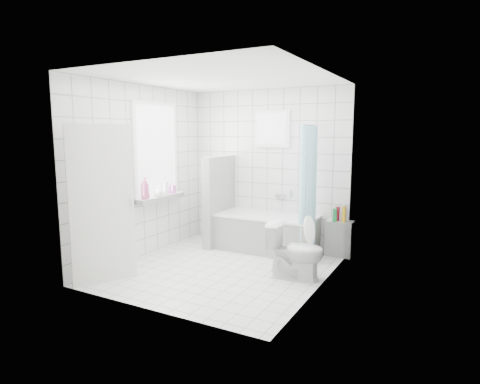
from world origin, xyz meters
The scene contains 19 objects.
ground centered at (0.00, 0.00, 0.00)m, with size 3.00×3.00×0.00m, color white.
ceiling centered at (0.00, 0.00, 2.60)m, with size 3.00×3.00×0.00m, color white.
wall_back centered at (0.00, 1.50, 1.30)m, with size 2.80×0.02×2.60m, color white.
wall_front centered at (0.00, -1.50, 1.30)m, with size 2.80×0.02×2.60m, color white.
wall_left centered at (-1.40, 0.00, 1.30)m, with size 0.02×3.00×2.60m, color white.
wall_right centered at (1.40, 0.00, 1.30)m, with size 0.02×3.00×2.60m, color white.
window_left centered at (-1.35, 0.30, 1.60)m, with size 0.01×0.90×1.40m, color white.
window_back centered at (0.10, 1.46, 1.95)m, with size 0.50×0.01×0.50m, color white.
window_sill centered at (-1.31, 0.30, 0.86)m, with size 0.18×1.02×0.08m, color white.
door centered at (-1.06, -1.13, 1.00)m, with size 0.04×0.80×2.00m, color silver.
bathtub centered at (0.17, 1.12, 0.29)m, with size 1.59×0.77×0.58m.
partition_wall centered at (-0.69, 1.07, 0.75)m, with size 0.15×0.85×1.50m, color white.
tiled_ledge centered at (1.29, 1.38, 0.28)m, with size 0.40×0.24×0.55m, color white.
toilet centered at (1.03, 0.14, 0.37)m, with size 0.41×0.73×0.74m, color white.
curtain_rod centered at (0.91, 1.10, 2.00)m, with size 0.02×0.02×0.80m, color silver.
shower_curtain centered at (0.91, 0.97, 1.10)m, with size 0.14×0.48×1.78m, color #47BAD1, non-canonical shape.
tub_faucet centered at (0.27, 1.46, 0.85)m, with size 0.18×0.06×0.06m, color silver.
sill_bottles centered at (-1.30, 0.21, 1.04)m, with size 0.19×0.80×0.33m.
ledge_bottles centered at (1.30, 1.34, 0.66)m, with size 0.20×0.18×0.25m.
Camera 1 is at (2.78, -4.64, 1.90)m, focal length 30.00 mm.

